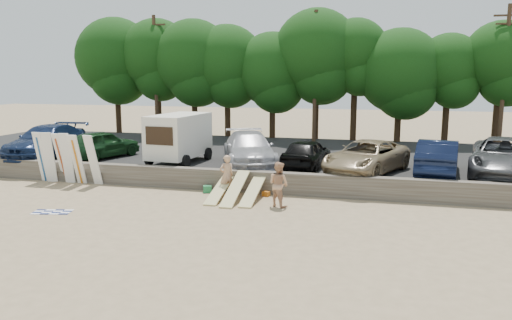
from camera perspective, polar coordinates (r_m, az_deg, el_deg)
The scene contains 27 objects.
ground at distance 20.72m, azimuth -5.22°, elevation -5.38°, with size 120.00×120.00×0.00m, color tan.
seawall at distance 23.37m, azimuth -2.76°, elevation -2.34°, with size 44.00×0.50×1.00m, color #6B6356.
parking_lot at distance 30.51m, azimuth 1.42°, elevation 0.25°, with size 44.00×14.50×0.70m, color #282828.
treeline at distance 37.36m, azimuth 1.24°, elevation 11.33°, with size 33.75×6.42×9.36m.
utility_poles at distance 35.14m, azimuth 6.76°, elevation 9.76°, with size 25.80×0.26×9.00m.
box_trailer at distance 27.04m, azimuth -8.80°, elevation 2.76°, with size 2.62×4.25×2.59m.
car_0 at distance 31.19m, azimuth -22.83°, elevation 2.00°, with size 2.51×6.18×1.79m, color #142347.
car_1 at distance 29.54m, azimuth -17.27°, elevation 1.74°, with size 1.88×4.67×1.59m, color #123417.
car_2 at distance 25.96m, azimuth -0.80°, elevation 1.26°, with size 2.40×5.90×1.71m, color #B0B0B6.
car_3 at distance 25.32m, azimuth 5.81°, elevation 0.77°, with size 1.79×4.45×1.51m, color black.
car_4 at distance 24.58m, azimuth 12.50°, elevation 0.36°, with size 2.58×5.59×1.55m, color #998461.
car_5 at distance 25.08m, azimuth 20.05°, elevation 0.31°, with size 1.77×5.07×1.67m, color black.
car_6 at distance 26.02m, azimuth 26.55°, elevation 0.30°, with size 2.93×6.35×1.76m, color #47494C.
surfboard_upright_0 at distance 27.42m, azimuth -23.33°, elevation 0.33°, with size 0.50×0.06×2.60m, color white.
surfboard_upright_1 at distance 27.07m, azimuth -22.55°, elevation 0.28°, with size 0.50×0.06×2.60m, color white.
surfboard_upright_2 at distance 26.80m, azimuth -21.37°, elevation 0.23°, with size 0.50×0.06×2.60m, color white.
surfboard_upright_3 at distance 26.47m, azimuth -20.79°, elevation 0.18°, with size 0.50×0.06×2.60m, color white.
surfboard_upright_4 at distance 26.05m, azimuth -19.77°, elevation 0.05°, with size 0.50×0.06×2.60m, color white.
surfboard_upright_5 at distance 25.60m, azimuth -18.13°, elevation -0.01°, with size 0.50×0.06×2.60m, color white.
surfboard_low_0 at distance 22.09m, azimuth -4.11°, elevation -3.30°, with size 0.56×3.00×0.07m, color #D9CD88.
surfboard_low_1 at distance 21.60m, azimuth -2.40°, elevation -3.27°, with size 0.56×3.00×0.07m, color #D9CD88.
surfboard_low_2 at distance 21.66m, azimuth -0.31°, elevation -3.45°, with size 0.56×3.00×0.07m, color #D9CD88.
beachgoer_a at distance 22.48m, azimuth -3.38°, elevation -1.74°, with size 0.67×0.44×1.84m, color tan.
beachgoer_b at distance 20.57m, azimuth 2.61°, elevation -2.77°, with size 0.91×0.71×1.87m, color tan.
cooler at distance 23.20m, azimuth -5.58°, elevation -3.33°, with size 0.38×0.30×0.32m, color #268E4D.
gear_bag at distance 22.43m, azimuth 1.16°, elevation -3.87°, with size 0.30×0.25×0.22m, color #C56617.
beach_towel at distance 21.48m, azimuth -22.25°, elevation -5.52°, with size 1.50×1.50×0.00m, color white.
Camera 1 is at (6.81, -18.81, 5.40)m, focal length 35.00 mm.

